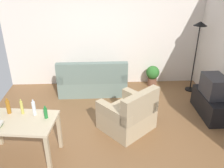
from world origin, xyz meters
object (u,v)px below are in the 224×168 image
object	(u,v)px
bottle_squat	(22,107)
bottle_green	(46,113)
potted_plant	(153,74)
torchiere_lamp	(198,38)
armchair	(129,115)
bottle_amber	(8,107)
tv_stand	(210,105)
couch	(93,81)
bottle_clear	(34,108)
tv	(214,86)
desk	(18,126)

from	to	relation	value
bottle_squat	bottle_green	distance (m)	0.44
potted_plant	torchiere_lamp	bearing A→B (deg)	-18.64
armchair	bottle_amber	world-z (taller)	bottle_amber
tv_stand	potted_plant	world-z (taller)	potted_plant
couch	bottle_clear	distance (m)	2.44
torchiere_lamp	bottle_clear	size ratio (longest dim) A/B	6.41
tv	potted_plant	world-z (taller)	tv
tv_stand	bottle_green	distance (m)	3.51
armchair	bottle_green	size ratio (longest dim) A/B	5.63
tv	bottle_clear	xyz separation A→B (m)	(-3.48, -1.00, 0.19)
tv	torchiere_lamp	size ratio (longest dim) A/B	0.33
bottle_amber	bottle_clear	size ratio (longest dim) A/B	0.97
couch	bottle_amber	bearing A→B (deg)	57.94
potted_plant	armchair	xyz separation A→B (m)	(-0.88, -1.94, -0.01)
torchiere_lamp	armchair	distance (m)	2.69
couch	torchiere_lamp	bearing A→B (deg)	179.71
potted_plant	bottle_amber	world-z (taller)	bottle_amber
couch	potted_plant	distance (m)	1.65
tv_stand	bottle_clear	size ratio (longest dim) A/B	3.89
tv	bottle_squat	size ratio (longest dim) A/B	2.25
desk	bottle_amber	world-z (taller)	bottle_amber
bottle_clear	bottle_amber	bearing A→B (deg)	170.00
tv_stand	desk	bearing A→B (deg)	107.19
couch	desk	world-z (taller)	couch
couch	tv	bearing A→B (deg)	155.26
tv_stand	potted_plant	size ratio (longest dim) A/B	1.93
couch	bottle_green	bearing A→B (deg)	73.33
torchiere_lamp	potted_plant	size ratio (longest dim) A/B	3.18
tv_stand	bottle_squat	distance (m)	3.86
tv	bottle_amber	distance (m)	4.03
potted_plant	bottle_clear	world-z (taller)	bottle_clear
torchiere_lamp	tv	bearing A→B (deg)	-89.83
potted_plant	tv_stand	bearing A→B (deg)	-57.35
couch	potted_plant	size ratio (longest dim) A/B	3.00
potted_plant	bottle_clear	distance (m)	3.59
bottle_squat	armchair	bearing A→B (deg)	15.55
couch	desk	bearing A→B (deg)	64.08
torchiere_lamp	bottle_clear	distance (m)	4.14
tv	bottle_green	xyz separation A→B (m)	(-3.28, -1.10, 0.15)
couch	bottle_clear	xyz separation A→B (m)	(-0.89, -2.20, 0.58)
torchiere_lamp	armchair	bearing A→B (deg)	-138.78
potted_plant	bottle_green	world-z (taller)	bottle_green
tv	bottle_green	distance (m)	3.46
bottle_squat	bottle_clear	bearing A→B (deg)	-14.11
tv_stand	bottle_clear	world-z (taller)	bottle_clear
tv	armchair	world-z (taller)	same
couch	armchair	distance (m)	1.79
bottle_squat	desk	bearing A→B (deg)	-101.20
bottle_squat	bottle_clear	distance (m)	0.22
torchiere_lamp	bottle_squat	size ratio (longest dim) A/B	6.79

